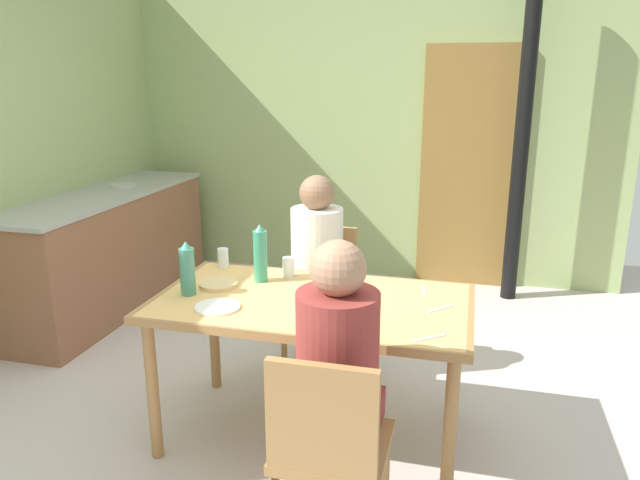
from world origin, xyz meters
The scene contains 21 objects.
ground_plane centered at (0.00, 0.00, 0.00)m, with size 6.91×6.91×0.00m, color beige.
wall_back centered at (0.00, 2.66, 1.33)m, with size 4.38×0.10×2.65m, color #97AC6B.
door_wooden centered at (0.91, 2.58, 1.00)m, with size 0.80×0.05×2.00m, color olive.
stove_pipe_column centered at (1.29, 2.31, 1.33)m, with size 0.12×0.12×2.65m, color black.
kitchen_counter centered at (-1.76, 1.35, 0.45)m, with size 0.61×2.09×0.91m.
dining_table centered at (0.24, 0.03, 0.67)m, with size 1.49×0.82×0.74m.
chair_near_diner centered at (0.51, -0.73, 0.50)m, with size 0.40×0.40×0.87m.
chair_far_diner centered at (0.10, 0.80, 0.50)m, with size 0.40×0.40×0.87m.
person_near_diner centered at (0.51, -0.60, 0.78)m, with size 0.30×0.37×0.77m.
person_far_diner centered at (0.10, 0.66, 0.78)m, with size 0.30×0.37×0.77m.
water_bottle_green_near centered at (-0.35, -0.05, 0.86)m, with size 0.07×0.07×0.27m.
water_bottle_green_far centered at (-0.08, 0.21, 0.88)m, with size 0.07×0.07×0.30m.
dinner_plate_near_left centered at (0.32, 0.21, 0.74)m, with size 0.20×0.20×0.01m, color white.
dinner_plate_near_right centered at (-0.15, -0.19, 0.74)m, with size 0.21×0.21×0.01m, color white.
drinking_glass_by_near_diner centered at (0.04, 0.31, 0.79)m, with size 0.06×0.06×0.10m, color silver.
drinking_glass_by_far_diner centered at (-0.36, 0.38, 0.79)m, with size 0.06×0.06×0.11m, color silver.
bread_plate_sliced centered at (-0.26, 0.08, 0.75)m, with size 0.19×0.19×0.02m, color #DBB77A.
cutlery_knife_near centered at (0.28, -0.02, 0.74)m, with size 0.15×0.02×0.00m, color silver.
cutlery_fork_near centered at (0.75, 0.28, 0.74)m, with size 0.15×0.02×0.00m, color silver.
cutlery_knife_far centered at (0.84, 0.06, 0.74)m, with size 0.15×0.02×0.00m, color silver.
cutlery_fork_far centered at (0.81, -0.27, 0.74)m, with size 0.15×0.02×0.00m, color silver.
Camera 1 is at (0.93, -2.51, 1.77)m, focal length 33.39 mm.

